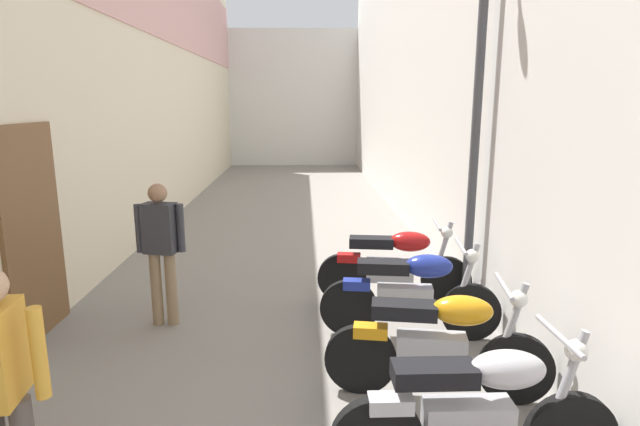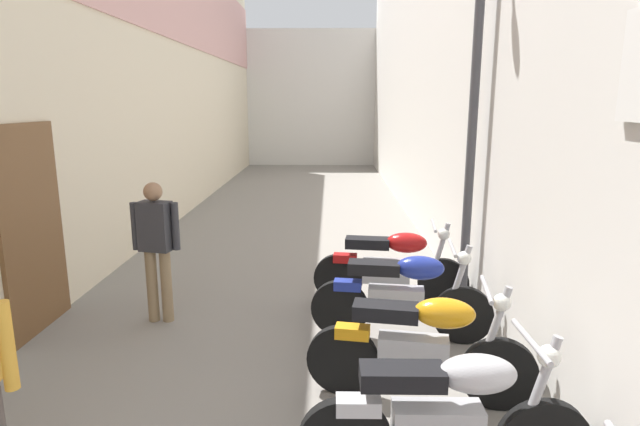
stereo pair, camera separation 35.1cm
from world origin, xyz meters
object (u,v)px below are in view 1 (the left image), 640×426
motorcycle_fourth (439,342)px  pedestrian_further_down (161,244)px  motorcycle_third (478,410)px  street_lamp (471,71)px  motorcycle_sixth (395,264)px  pedestrian_mid_alley (1,383)px  motorcycle_fifth (411,292)px

motorcycle_fourth → pedestrian_further_down: 3.07m
motorcycle_third → street_lamp: 3.60m
motorcycle_sixth → pedestrian_mid_alley: 4.33m
pedestrian_mid_alley → pedestrian_further_down: same height
motorcycle_fifth → pedestrian_mid_alley: (-2.74, -2.38, 0.42)m
motorcycle_fourth → motorcycle_fifth: same height
motorcycle_fifth → pedestrian_further_down: bearing=171.1°
motorcycle_third → pedestrian_further_down: (-2.63, 2.50, 0.42)m
motorcycle_third → pedestrian_further_down: 3.65m
motorcycle_fourth → motorcycle_sixth: size_ratio=1.00×
motorcycle_fifth → pedestrian_further_down: 2.69m
motorcycle_fourth → motorcycle_sixth: (0.00, 2.07, 0.00)m
pedestrian_further_down → motorcycle_third: bearing=-43.5°
motorcycle_fourth → motorcycle_third: bearing=-90.0°
motorcycle_third → motorcycle_sixth: 3.02m
motorcycle_fourth → pedestrian_mid_alley: 3.04m
motorcycle_fifth → pedestrian_mid_alley: pedestrian_mid_alley is taller
street_lamp → motorcycle_third: bearing=-104.3°
motorcycle_fourth → pedestrian_mid_alley: bearing=-155.3°
motorcycle_third → street_lamp: street_lamp is taller
pedestrian_further_down → motorcycle_fifth: bearing=-8.9°
motorcycle_sixth → motorcycle_fifth: bearing=-90.0°
motorcycle_sixth → pedestrian_mid_alley: (-2.74, -3.33, 0.42)m
motorcycle_third → motorcycle_fifth: (-0.00, 2.08, 0.00)m
motorcycle_sixth → pedestrian_further_down: (-2.63, -0.53, 0.42)m
street_lamp → motorcycle_fifth: bearing=-136.4°
motorcycle_sixth → street_lamp: street_lamp is taller
motorcycle_fourth → street_lamp: bearing=68.7°
pedestrian_further_down → motorcycle_fourth: bearing=-30.4°
motorcycle_sixth → motorcycle_third: bearing=-90.0°
pedestrian_mid_alley → pedestrian_further_down: size_ratio=1.00×
motorcycle_third → pedestrian_further_down: size_ratio=1.18×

